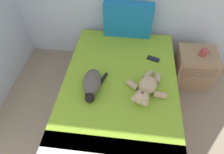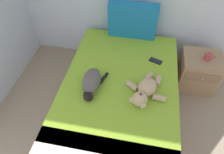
% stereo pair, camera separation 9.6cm
% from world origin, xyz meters
% --- Properties ---
extents(bed, '(1.30, 1.90, 0.53)m').
position_xyz_m(bed, '(1.54, 2.85, 0.26)').
color(bed, '#9E7A56').
rests_on(bed, ground_plane).
extents(patterned_cushion, '(0.63, 0.13, 0.47)m').
position_xyz_m(patterned_cushion, '(1.55, 3.71, 0.76)').
color(patterned_cushion, '#1972AD').
rests_on(patterned_cushion, bed).
extents(cat, '(0.25, 0.43, 0.15)m').
position_xyz_m(cat, '(1.25, 2.74, 0.60)').
color(cat, '#59514C').
rests_on(cat, bed).
extents(teddy_bear, '(0.43, 0.51, 0.16)m').
position_xyz_m(teddy_bear, '(1.81, 2.74, 0.60)').
color(teddy_bear, tan).
rests_on(teddy_bear, bed).
extents(cell_phone, '(0.16, 0.12, 0.01)m').
position_xyz_m(cell_phone, '(1.91, 3.26, 0.53)').
color(cell_phone, black).
rests_on(cell_phone, bed).
extents(nightstand, '(0.49, 0.45, 0.50)m').
position_xyz_m(nightstand, '(2.50, 3.46, 0.25)').
color(nightstand, '#9E7A56').
rests_on(nightstand, ground_plane).
extents(mug, '(0.12, 0.08, 0.09)m').
position_xyz_m(mug, '(2.53, 3.44, 0.55)').
color(mug, '#B23F3F').
rests_on(mug, nightstand).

